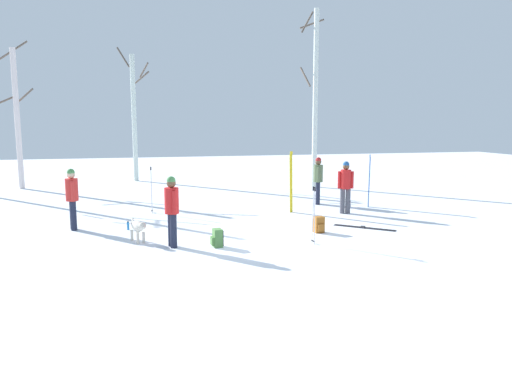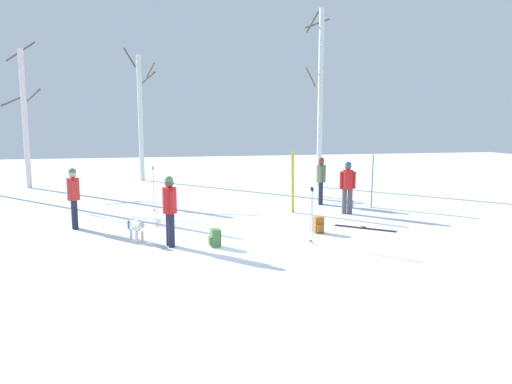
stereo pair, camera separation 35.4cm
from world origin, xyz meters
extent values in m
plane|color=white|center=(0.00, 0.00, 0.00)|extent=(60.00, 60.00, 0.00)
cylinder|color=#1E2338|center=(-2.28, -0.12, 0.41)|extent=(0.16, 0.16, 0.82)
cylinder|color=#1E2338|center=(-2.32, 0.05, 0.41)|extent=(0.16, 0.16, 0.82)
cylinder|color=red|center=(-2.30, -0.03, 1.13)|extent=(0.34, 0.34, 0.62)
sphere|color=brown|center=(-2.30, -0.03, 1.55)|extent=(0.22, 0.22, 0.22)
sphere|color=#4C8C4C|center=(-2.30, -0.03, 1.61)|extent=(0.21, 0.21, 0.21)
cylinder|color=red|center=(-2.25, -0.24, 1.11)|extent=(0.10, 0.10, 0.56)
cylinder|color=red|center=(-2.35, 0.17, 1.11)|extent=(0.10, 0.10, 0.56)
cylinder|color=#4C4C56|center=(3.61, 2.94, 0.41)|extent=(0.16, 0.16, 0.82)
cylinder|color=#4C4C56|center=(3.43, 2.99, 0.41)|extent=(0.16, 0.16, 0.82)
cylinder|color=red|center=(3.52, 2.97, 1.13)|extent=(0.34, 0.34, 0.62)
sphere|color=brown|center=(3.52, 2.97, 1.55)|extent=(0.22, 0.22, 0.22)
sphere|color=#265999|center=(3.52, 2.97, 1.61)|extent=(0.21, 0.21, 0.21)
cylinder|color=red|center=(3.72, 2.91, 1.11)|extent=(0.10, 0.10, 0.56)
cylinder|color=red|center=(3.32, 3.02, 1.11)|extent=(0.10, 0.10, 0.56)
cylinder|color=#1E2338|center=(-4.87, 2.60, 0.41)|extent=(0.16, 0.16, 0.82)
cylinder|color=#1E2338|center=(-4.83, 2.42, 0.41)|extent=(0.16, 0.16, 0.82)
cylinder|color=red|center=(-4.85, 2.51, 1.13)|extent=(0.34, 0.34, 0.62)
sphere|color=beige|center=(-4.85, 2.51, 1.55)|extent=(0.22, 0.22, 0.22)
sphere|color=#4C8C4C|center=(-4.85, 2.51, 1.61)|extent=(0.21, 0.21, 0.21)
cylinder|color=red|center=(-4.90, 2.72, 1.11)|extent=(0.10, 0.10, 0.56)
cylinder|color=red|center=(-4.80, 2.31, 1.11)|extent=(0.10, 0.10, 0.56)
cylinder|color=#1E2338|center=(3.33, 4.95, 0.41)|extent=(0.16, 0.16, 0.82)
cylinder|color=#1E2338|center=(3.26, 4.79, 0.41)|extent=(0.16, 0.16, 0.82)
cylinder|color=#566B47|center=(3.30, 4.87, 1.13)|extent=(0.34, 0.34, 0.62)
sphere|color=brown|center=(3.30, 4.87, 1.55)|extent=(0.22, 0.22, 0.22)
sphere|color=#B22626|center=(3.30, 4.87, 1.61)|extent=(0.21, 0.21, 0.21)
cylinder|color=#566B47|center=(3.37, 5.07, 1.11)|extent=(0.10, 0.10, 0.56)
cylinder|color=#566B47|center=(3.22, 4.67, 1.11)|extent=(0.10, 0.10, 0.56)
ellipsoid|color=beige|center=(-3.12, 0.65, 0.41)|extent=(0.42, 0.64, 0.26)
sphere|color=beige|center=(-2.99, 0.34, 0.48)|extent=(0.18, 0.18, 0.18)
ellipsoid|color=beige|center=(-2.97, 0.28, 0.46)|extent=(0.09, 0.12, 0.06)
cylinder|color=beige|center=(-3.24, 0.98, 0.49)|extent=(0.10, 0.19, 0.17)
cylinder|color=beige|center=(-2.97, 0.50, 0.14)|extent=(0.07, 0.07, 0.28)
cylinder|color=beige|center=(-3.12, 0.44, 0.14)|extent=(0.07, 0.07, 0.28)
cylinder|color=beige|center=(-3.12, 0.86, 0.14)|extent=(0.07, 0.07, 0.28)
cylinder|color=beige|center=(-3.26, 0.81, 0.14)|extent=(0.07, 0.07, 0.28)
cube|color=yellow|center=(1.82, 3.54, 0.97)|extent=(0.11, 0.08, 1.94)
cube|color=yellow|center=(1.82, 3.54, 1.98)|extent=(0.06, 0.05, 0.10)
cube|color=yellow|center=(1.87, 3.57, 0.97)|extent=(0.11, 0.08, 1.94)
cube|color=yellow|center=(1.87, 3.57, 1.98)|extent=(0.06, 0.05, 0.10)
cube|color=blue|center=(4.88, 3.96, 0.88)|extent=(0.12, 0.16, 1.76)
cube|color=blue|center=(4.88, 3.96, 1.80)|extent=(0.05, 0.06, 0.10)
cube|color=blue|center=(4.84, 3.91, 0.88)|extent=(0.12, 0.16, 1.76)
cube|color=blue|center=(4.84, 3.91, 1.80)|extent=(0.05, 0.06, 0.10)
cube|color=black|center=(3.17, 0.81, 0.01)|extent=(1.37, 1.21, 0.02)
cube|color=#333338|center=(3.13, 0.85, 0.03)|extent=(0.13, 0.13, 0.03)
cube|color=black|center=(3.10, 0.74, 0.01)|extent=(1.37, 1.21, 0.02)
cube|color=#333338|center=(3.07, 0.77, 0.03)|extent=(0.13, 0.13, 0.03)
cylinder|color=#B2B2BC|center=(-2.64, 4.66, 0.71)|extent=(0.02, 0.11, 1.42)
cylinder|color=black|center=(-2.64, 4.66, 1.47)|extent=(0.04, 0.04, 0.10)
cylinder|color=black|center=(-2.64, 4.66, 0.07)|extent=(0.07, 0.07, 0.01)
cylinder|color=#B2B2BC|center=(-2.64, 4.52, 0.71)|extent=(0.02, 0.11, 1.42)
cylinder|color=black|center=(-2.64, 4.52, 1.47)|extent=(0.04, 0.04, 0.10)
cylinder|color=black|center=(-2.64, 4.52, 0.07)|extent=(0.07, 0.07, 0.01)
cylinder|color=#B2B2BC|center=(1.10, -0.51, 0.66)|extent=(0.02, 0.10, 1.32)
cylinder|color=black|center=(1.10, -0.51, 1.37)|extent=(0.04, 0.04, 0.10)
cylinder|color=black|center=(1.10, -0.51, 0.07)|extent=(0.07, 0.07, 0.01)
cylinder|color=#B2B2BC|center=(1.10, -0.62, 0.66)|extent=(0.02, 0.10, 1.32)
cylinder|color=black|center=(1.10, -0.62, 1.37)|extent=(0.04, 0.04, 0.10)
cylinder|color=black|center=(1.10, -0.62, 0.07)|extent=(0.07, 0.07, 0.01)
cube|color=#99591E|center=(1.68, 0.56, 0.22)|extent=(0.28, 0.23, 0.44)
cube|color=#99591E|center=(1.69, 0.43, 0.15)|extent=(0.20, 0.08, 0.20)
cube|color=black|center=(1.59, 0.67, 0.22)|extent=(0.04, 0.03, 0.37)
cube|color=black|center=(1.74, 0.68, 0.22)|extent=(0.04, 0.03, 0.37)
cube|color=#4C7F3F|center=(-1.25, -0.29, 0.22)|extent=(0.23, 0.28, 0.44)
cube|color=#4C7F3F|center=(-1.38, -0.30, 0.15)|extent=(0.08, 0.20, 0.20)
cube|color=black|center=(-1.14, -0.21, 0.22)|extent=(0.03, 0.04, 0.37)
cube|color=black|center=(-1.13, -0.35, 0.22)|extent=(0.03, 0.04, 0.37)
cylinder|color=silver|center=(4.12, 3.88, 0.12)|extent=(0.07, 0.07, 0.23)
cylinder|color=black|center=(4.12, 3.88, 0.24)|extent=(0.04, 0.04, 0.02)
cylinder|color=#1E72BF|center=(-3.38, 2.15, 0.11)|extent=(0.06, 0.06, 0.21)
cylinder|color=black|center=(-3.38, 2.15, 0.23)|extent=(0.04, 0.04, 0.02)
cylinder|color=silver|center=(-8.15, 11.93, 3.08)|extent=(0.24, 0.24, 6.16)
cylinder|color=brown|center=(-8.27, 12.53, 6.11)|extent=(1.26, 0.34, 0.96)
cylinder|color=brown|center=(-7.90, 12.36, 4.09)|extent=(0.94, 0.59, 0.74)
cylinder|color=brown|center=(-8.67, 12.29, 3.92)|extent=(0.82, 1.12, 0.56)
cylinder|color=silver|center=(-3.15, 13.69, 3.14)|extent=(0.23, 0.23, 6.27)
cylinder|color=brown|center=(-2.59, 13.87, 5.54)|extent=(0.46, 1.18, 0.65)
cylinder|color=brown|center=(-2.76, 14.09, 5.13)|extent=(0.88, 0.85, 0.70)
cylinder|color=brown|center=(-3.56, 13.42, 6.08)|extent=(0.63, 0.93, 1.04)
cylinder|color=silver|center=(4.83, 9.35, 3.96)|extent=(0.23, 0.23, 7.92)
cylinder|color=brown|center=(4.32, 9.31, 4.96)|extent=(0.17, 1.08, 0.95)
cylinder|color=brown|center=(4.82, 9.92, 7.36)|extent=(1.17, 0.10, 0.51)
cylinder|color=brown|center=(4.53, 9.71, 7.39)|extent=(0.81, 0.70, 1.06)
camera|label=1|loc=(-3.06, -11.55, 3.00)|focal=33.99mm
camera|label=2|loc=(-2.71, -11.63, 3.00)|focal=33.99mm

